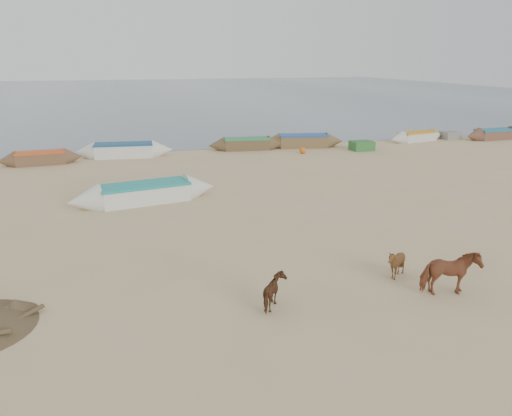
{
  "coord_description": "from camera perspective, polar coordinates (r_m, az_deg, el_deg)",
  "views": [
    {
      "loc": [
        -5.09,
        -12.78,
        6.31
      ],
      "look_at": [
        0.0,
        4.0,
        1.0
      ],
      "focal_mm": 35.0,
      "sensor_mm": 36.0,
      "label": 1
    }
  ],
  "objects": [
    {
      "name": "calf_right",
      "position": [
        13.18,
        2.26,
        -9.59
      ],
      "size": [
        0.88,
        0.99,
        0.89
      ],
      "primitive_type": "imported",
      "rotation": [
        0.0,
        0.0,
        1.42
      ],
      "color": "#4D2D19",
      "rests_on": "ground"
    },
    {
      "name": "beach_clutter",
      "position": [
        33.89,
        -2.59,
        6.62
      ],
      "size": [
        43.12,
        4.72,
        0.64
      ],
      "color": "#327036",
      "rests_on": "ground"
    },
    {
      "name": "ground",
      "position": [
        15.13,
        4.45,
        -7.85
      ],
      "size": [
        140.0,
        140.0,
        0.0
      ],
      "primitive_type": "plane",
      "color": "tan",
      "rests_on": "ground"
    },
    {
      "name": "near_canoe",
      "position": [
        23.11,
        -12.6,
        1.71
      ],
      "size": [
        6.84,
        2.58,
        0.87
      ],
      "primitive_type": null,
      "rotation": [
        0.0,
        0.0,
        0.17
      ],
      "color": "silver",
      "rests_on": "ground"
    },
    {
      "name": "sea",
      "position": [
        95.12,
        -14.13,
        12.56
      ],
      "size": [
        160.0,
        160.0,
        0.0
      ],
      "primitive_type": "plane",
      "color": "slate",
      "rests_on": "ground"
    },
    {
      "name": "calf_front",
      "position": [
        15.41,
        15.72,
        -6.11
      ],
      "size": [
        0.93,
        0.85,
        0.93
      ],
      "primitive_type": "imported",
      "rotation": [
        0.0,
        0.0,
        -1.69
      ],
      "color": "#55351A",
      "rests_on": "ground"
    },
    {
      "name": "cow_adult",
      "position": [
        14.74,
        21.27,
        -6.97
      ],
      "size": [
        1.63,
        0.96,
        1.29
      ],
      "primitive_type": "imported",
      "rotation": [
        0.0,
        0.0,
        1.39
      ],
      "color": "brown",
      "rests_on": "ground"
    },
    {
      "name": "waterline_canoes",
      "position": [
        34.0,
        -9.38,
        6.68
      ],
      "size": [
        55.7,
        3.49,
        0.95
      ],
      "color": "brown",
      "rests_on": "ground"
    }
  ]
}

